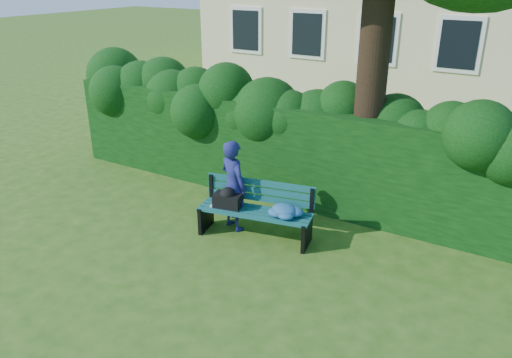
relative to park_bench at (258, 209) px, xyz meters
The scene contains 4 objects.
ground 0.71m from the park_bench, 100.66° to the right, with size 80.00×80.00×0.00m, color #2C5614.
hedge 1.75m from the park_bench, 93.13° to the left, with size 10.00×1.00×1.80m.
park_bench is the anchor object (origin of this frame).
man_reading 0.57m from the park_bench, behind, with size 0.56×0.37×1.53m, color navy.
Camera 1 is at (3.70, -5.62, 4.00)m, focal length 35.00 mm.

